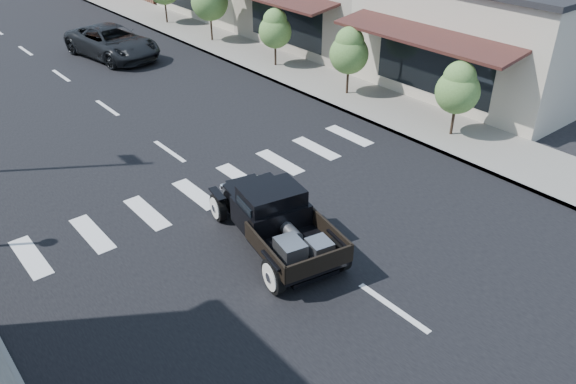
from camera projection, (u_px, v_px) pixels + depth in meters
ground at (305, 246)px, 14.43m from camera, size 120.00×120.00×0.00m
road at (78, 88)px, 24.35m from camera, size 14.00×80.00×0.02m
road_markings at (130, 124)px, 21.05m from camera, size 12.00×60.00×0.06m
sidewalk_right at (238, 50)px, 28.97m from camera, size 3.00×80.00×0.15m
storefront_near at (507, 29)px, 24.13m from camera, size 10.00×9.00×4.50m
small_tree_a at (456, 100)px, 19.31m from camera, size 1.52×1.52×2.54m
small_tree_b at (349, 62)px, 22.75m from camera, size 1.59×1.59×2.64m
small_tree_c at (275, 38)px, 25.95m from camera, size 1.52×1.52×2.53m
small_tree_d at (210, 9)px, 29.41m from camera, size 1.93×1.93×3.22m
hotrod_pickup at (276, 218)px, 14.10m from camera, size 2.98×4.92×1.59m
second_car at (112, 42)px, 27.67m from camera, size 3.31×5.79×1.52m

